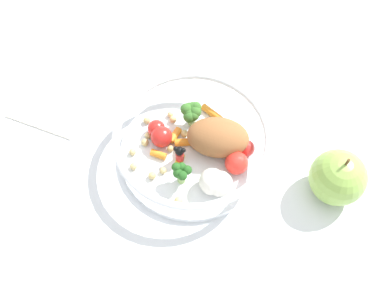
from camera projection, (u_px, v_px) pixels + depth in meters
The scene contains 4 objects.
ground_plane at pixel (204, 147), 0.67m from camera, with size 2.40×2.40×0.00m, color white.
food_container at pixel (198, 145), 0.64m from camera, with size 0.22×0.22×0.06m.
loose_apple at pixel (338, 177), 0.61m from camera, with size 0.08×0.08×0.09m.
folded_napkin at pixel (56, 100), 0.71m from camera, with size 0.11×0.11×0.01m, color silver.
Camera 1 is at (-0.33, -0.07, 0.59)m, focal length 43.00 mm.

